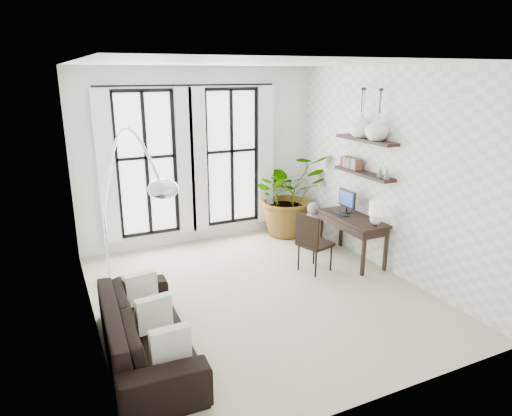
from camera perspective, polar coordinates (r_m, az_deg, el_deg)
floor at (r=6.75m, az=0.44°, el=-10.66°), size 5.00×5.00×0.00m
ceiling at (r=6.00m, az=0.51°, el=17.65°), size 5.00×5.00×0.00m
wall_left at (r=5.61m, az=-20.69°, el=0.10°), size 0.00×5.00×5.00m
wall_right at (r=7.42m, az=16.38°, el=4.33°), size 0.00×5.00×5.00m
wall_back at (r=8.45m, az=-6.95°, el=6.33°), size 4.50×0.00×4.50m
windows at (r=8.33m, az=-8.10°, el=5.86°), size 3.26×0.13×2.65m
wall_shelves at (r=7.67m, az=13.23°, el=5.94°), size 0.25×1.30×0.60m
sofa at (r=5.43m, az=-13.58°, el=-14.53°), size 1.00×2.29×0.66m
throw_pillows at (r=5.36m, az=-12.64°, el=-12.78°), size 0.40×1.52×0.40m
plant at (r=8.90m, az=4.06°, el=1.76°), size 1.49×1.30×1.63m
desk at (r=7.75m, az=12.19°, el=-1.57°), size 0.55×1.31×1.16m
desk_chair at (r=7.27m, az=6.99°, el=-3.94°), size 0.57×0.57×0.97m
arc_lamp at (r=5.89m, az=-15.96°, el=4.60°), size 0.75×2.48×2.47m
buddha at (r=8.44m, az=7.12°, el=-2.46°), size 0.47×0.47×0.84m
vase_a at (r=7.37m, az=14.91°, el=9.64°), size 0.37×0.37×0.38m
vase_b at (r=7.68m, az=12.98°, el=10.03°), size 0.37×0.37×0.38m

